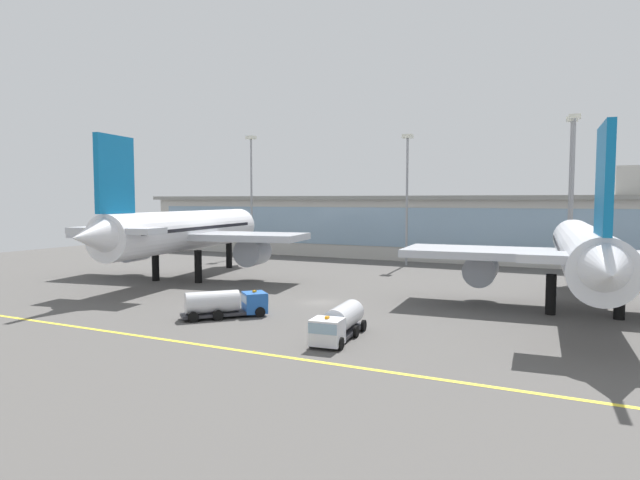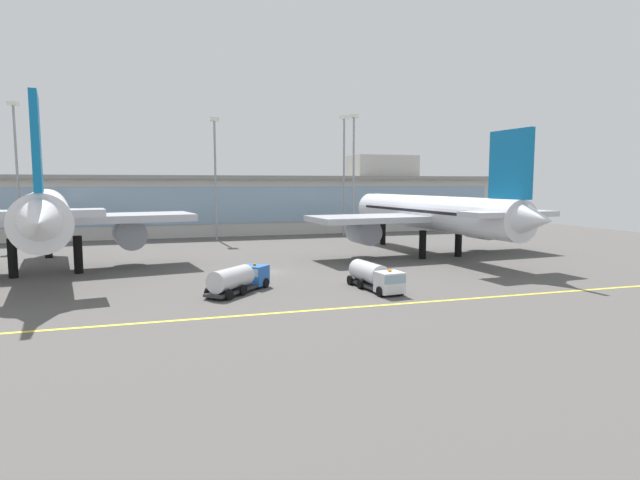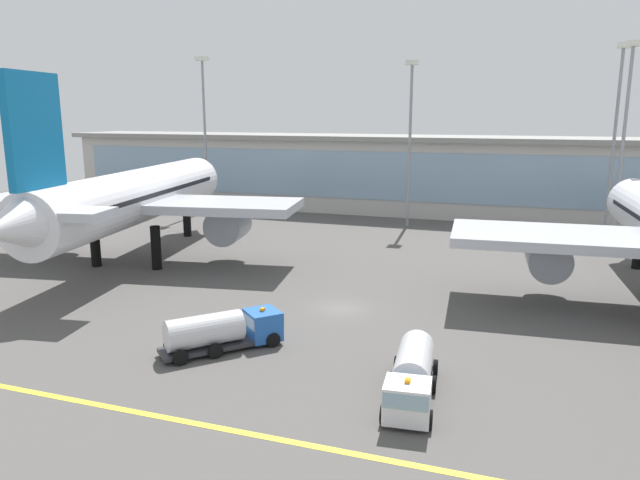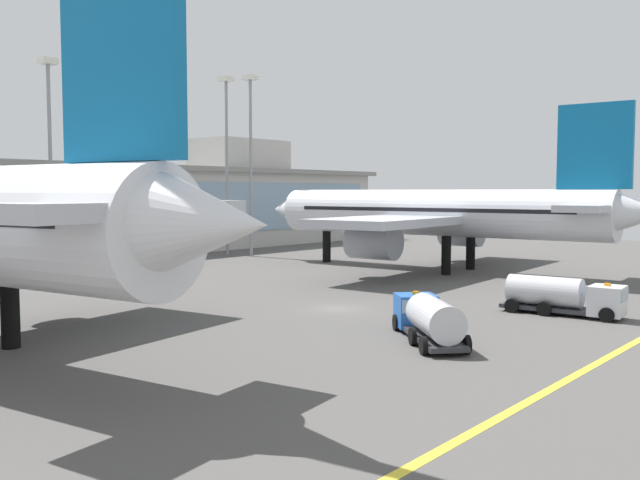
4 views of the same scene
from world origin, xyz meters
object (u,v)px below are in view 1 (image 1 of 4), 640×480
Objects in this scene: airliner_near_right at (584,251)px; apron_light_mast_centre at (570,173)px; fuel_tanker_truck at (228,303)px; apron_light_mast_east at (407,181)px; baggage_tug_near at (338,323)px; apron_light_mast_far_east at (573,173)px; apron_light_mast_west at (251,179)px; airliner_near_left at (186,231)px.

airliner_near_right is 36.00m from apron_light_mast_centre.
fuel_tanker_truck is 55.50m from apron_light_mast_east.
apron_light_mast_far_east is at bearing 156.07° from baggage_tug_near.
apron_light_mast_east reaches higher than fuel_tanker_truck.
apron_light_mast_west reaches higher than fuel_tanker_truck.
baggage_tug_near is 0.35× the size of apron_light_mast_west.
apron_light_mast_west reaches higher than apron_light_mast_east.
baggage_tug_near is at bearing 135.74° from airliner_near_right.
fuel_tanker_truck is 0.31× the size of apron_light_mast_west.
fuel_tanker_truck is at bearing -141.35° from airliner_near_left.
apron_light_mast_west reaches higher than airliner_near_right.
airliner_near_right reaches higher than baggage_tug_near.
airliner_near_right is 5.53× the size of baggage_tug_near.
apron_light_mast_far_east is (54.43, 29.41, 9.26)m from airliner_near_left.
fuel_tanker_truck is 14.87m from baggage_tug_near.
apron_light_mast_west is 36.43m from apron_light_mast_east.
airliner_near_right is at bearing -27.86° from apron_light_mast_west.
apron_light_mast_centre is 1.01× the size of apron_light_mast_far_east.
airliner_near_right is (56.47, -0.40, -0.79)m from airliner_near_left.
airliner_near_right is at bearing -47.51° from apron_light_mast_east.
airliner_near_left is 5.33× the size of baggage_tug_near.
apron_light_mast_west reaches higher than baggage_tug_near.
apron_light_mast_east is at bearing 172.59° from apron_light_mast_far_east.
apron_light_mast_far_east reaches higher than baggage_tug_near.
fuel_tanker_truck is at bearing -120.11° from apron_light_mast_centre.
apron_light_mast_far_east reaches higher than airliner_near_left.
airliner_near_right is 76.58m from apron_light_mast_west.
baggage_tug_near is 0.35× the size of apron_light_mast_far_east.
baggage_tug_near is 77.15m from apron_light_mast_west.
apron_light_mast_west is 65.30m from apron_light_mast_far_east.
airliner_near_left is 37.86m from apron_light_mast_west.
apron_light_mast_centre is (31.50, 54.33, 15.46)m from fuel_tanker_truck.
apron_light_mast_centre is at bearing 1.82° from apron_light_mast_east.
apron_light_mast_centre reaches higher than baggage_tug_near.
apron_light_mast_west reaches higher than airliner_near_left.
airliner_near_right is 1.94× the size of apron_light_mast_centre.
airliner_near_right is at bearing 134.30° from baggage_tug_near.
apron_light_mast_far_east is at bearing -7.41° from apron_light_mast_east.
airliner_near_left is 30.84m from fuel_tanker_truck.
apron_light_mast_far_east is at bearing -70.82° from airliner_near_left.
airliner_near_left is at bearing -147.74° from apron_light_mast_centre.
fuel_tanker_truck is at bearing -59.17° from apron_light_mast_west.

